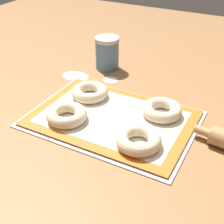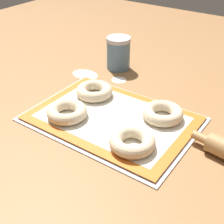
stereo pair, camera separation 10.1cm
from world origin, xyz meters
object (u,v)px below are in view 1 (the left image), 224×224
at_px(bagel_back_left, 90,92).
at_px(bagel_front_left, 67,115).
at_px(bagel_front_right, 138,140).
at_px(bagel_back_right, 162,110).
at_px(baking_tray, 112,119).
at_px(flour_canister, 107,53).

bearing_deg(bagel_back_left, bagel_front_left, -85.53).
xyz_separation_m(bagel_front_right, bagel_back_right, (0.00, 0.18, 0.00)).
bearing_deg(bagel_front_right, baking_tray, 145.25).
height_order(baking_tray, bagel_front_left, bagel_front_left).
xyz_separation_m(bagel_front_left, bagel_back_right, (0.26, 0.17, 0.00)).
height_order(baking_tray, bagel_back_right, bagel_back_right).
relative_size(baking_tray, bagel_front_right, 4.03).
bearing_deg(bagel_back_right, flour_canister, 143.31).
distance_m(bagel_front_right, flour_canister, 0.56).
height_order(bagel_back_left, bagel_back_right, same).
bearing_deg(bagel_back_right, bagel_front_right, -91.01).
bearing_deg(bagel_back_left, baking_tray, -30.60).
bearing_deg(bagel_back_right, baking_tray, -147.74).
bearing_deg(flour_canister, bagel_back_right, -36.69).
bearing_deg(baking_tray, bagel_back_left, 149.40).
relative_size(baking_tray, bagel_back_left, 4.03).
relative_size(bagel_front_left, bagel_front_right, 1.00).
height_order(bagel_back_left, flour_canister, flour_canister).
bearing_deg(baking_tray, bagel_back_right, 32.26).
height_order(baking_tray, bagel_front_right, bagel_front_right).
bearing_deg(bagel_back_left, bagel_front_right, -32.74).
xyz_separation_m(bagel_back_left, flour_canister, (-0.07, 0.27, 0.04)).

